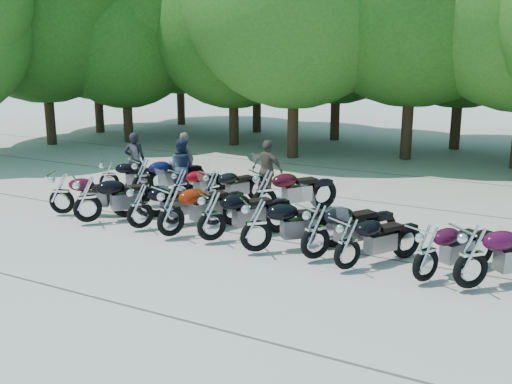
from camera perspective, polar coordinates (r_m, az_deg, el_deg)
The scene contains 28 objects.
ground at distance 13.10m, azimuth -3.13°, elevation -6.07°, with size 90.00×90.00×0.00m, color gray.
tree_0 at distance 32.09m, azimuth -15.20°, elevation 15.20°, with size 7.50×7.50×9.21m.
tree_1 at distance 28.53m, azimuth -12.51°, elevation 14.78°, with size 6.97×6.97×8.55m.
tree_2 at distance 27.07m, azimuth -2.21°, elevation 15.68°, with size 7.31×7.31×8.97m.
tree_9 at distance 34.48m, azimuth -7.39°, elevation 15.54°, with size 7.59×7.59×9.32m.
tree_10 at distance 31.18m, azimuth 0.08°, elevation 16.09°, with size 7.78×7.78×9.55m.
tree_11 at distance 28.80m, azimuth 7.82°, elevation 15.82°, with size 7.56×7.56×9.28m.
tree_12 at distance 27.38m, azimuth 19.26°, elevation 15.79°, with size 7.88×7.88×9.67m.
tree_17 at distance 28.79m, azimuth -19.80°, elevation 16.25°, with size 8.31×8.31×10.20m.
motorcycle_0 at distance 16.66m, azimuth -18.07°, elevation 0.01°, with size 0.72×2.36×1.33m, color #370712, non-canonical shape.
motorcycle_1 at distance 15.65m, azimuth -15.80°, elevation -0.55°, with size 0.76×2.49×1.41m, color black, non-canonical shape.
motorcycle_2 at distance 14.86m, azimuth -11.02°, elevation -1.21°, with size 0.71×2.34×1.32m, color black, non-canonical shape.
motorcycle_3 at distance 14.10m, azimuth -8.14°, elevation -1.67°, with size 0.77×2.54×1.44m, color maroon, non-canonical shape.
motorcycle_4 at distance 13.69m, azimuth -4.27°, elevation -2.12°, with size 0.75×2.48×1.40m, color black, non-canonical shape.
motorcycle_5 at distance 12.92m, azimuth 0.02°, elevation -3.05°, with size 0.76×2.48×1.40m, color black, non-canonical shape.
motorcycle_6 at distance 12.56m, azimuth 5.69°, elevation -3.59°, with size 0.76×2.51×1.42m, color black, non-canonical shape.
motorcycle_7 at distance 12.10m, azimuth 8.72°, elevation -4.73°, with size 0.69×2.25×1.27m, color black, non-canonical shape.
motorcycle_8 at distance 11.81m, azimuth 15.92°, elevation -5.50°, with size 0.71×2.32×1.31m, color #32061E, non-canonical shape.
motorcycle_9 at distance 11.69m, azimuth 19.87°, elevation -5.68°, with size 0.77×2.54×1.44m, color #3E0828, non-canonical shape.
motorcycle_10 at distance 18.82m, azimuth -13.83°, elevation 1.61°, with size 0.64×2.09×1.18m, color black, non-canonical shape.
motorcycle_11 at distance 17.99m, azimuth -10.77°, elevation 1.48°, with size 0.73×2.39×1.35m, color #0C0E38, non-canonical shape.
motorcycle_12 at distance 17.12m, azimuth -7.20°, elevation 0.68°, with size 0.63×2.07×1.17m, color #93050F, non-canonical shape.
motorcycle_13 at distance 16.64m, azimuth -4.16°, elevation 0.45°, with size 0.65×2.15×1.22m, color black, non-canonical shape.
motorcycle_14 at distance 15.70m, azimuth 0.81°, elevation 0.09°, with size 0.78×2.56×1.44m, color #33070F, non-canonical shape.
rider_0 at distance 19.27m, azimuth -11.46°, elevation 2.95°, with size 0.66×0.43×1.80m, color black.
rider_1 at distance 18.31m, azimuth -7.12°, elevation 2.42°, with size 0.83×0.65×1.72m, color #222B47.
rider_2 at distance 17.47m, azimuth 1.09°, elevation 2.09°, with size 1.05×0.44×1.78m, color brown.
rider_3 at distance 19.59m, azimuth -6.79°, elevation 3.19°, with size 0.63×0.41×1.73m, color #4E4938.
Camera 1 is at (6.46, -10.48, 4.47)m, focal length 42.00 mm.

